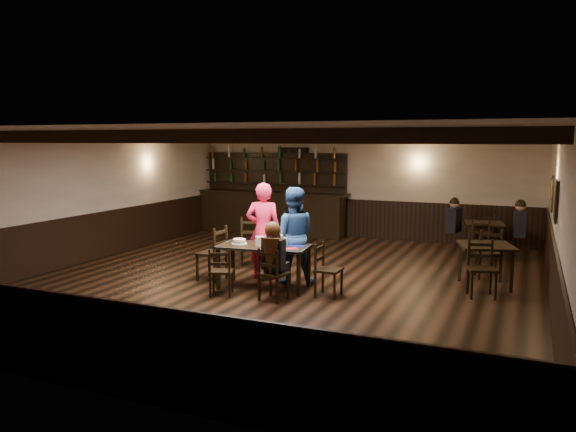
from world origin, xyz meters
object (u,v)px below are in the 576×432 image
at_px(chair_near_left, 220,268).
at_px(woman_pink, 263,231).
at_px(bar_counter, 270,207).
at_px(man_blue, 292,236).
at_px(chair_near_right, 271,270).
at_px(dining_table, 264,250).
at_px(cake, 239,242).

distance_m(chair_near_left, woman_pink, 1.43).
bearing_deg(woman_pink, bar_counter, -81.56).
height_order(man_blue, bar_counter, bar_counter).
bearing_deg(bar_counter, chair_near_right, -64.60).
distance_m(dining_table, woman_pink, 0.72).
height_order(chair_near_left, woman_pink, woman_pink).
xyz_separation_m(chair_near_right, cake, (-0.92, 0.65, 0.29)).
xyz_separation_m(chair_near_left, man_blue, (0.75, 1.25, 0.40)).
distance_m(cake, bar_counter, 5.73).
bearing_deg(woman_pink, dining_table, 100.93).
distance_m(chair_near_right, cake, 1.16).
xyz_separation_m(dining_table, cake, (-0.46, -0.03, 0.12)).
xyz_separation_m(woman_pink, cake, (-0.15, -0.65, -0.10)).
bearing_deg(dining_table, cake, -175.73).
distance_m(chair_near_right, bar_counter, 6.68).
relative_size(chair_near_left, chair_near_right, 0.93).
height_order(chair_near_left, chair_near_right, chair_near_right).
bearing_deg(bar_counter, woman_pink, -66.07).
relative_size(chair_near_left, woman_pink, 0.45).
bearing_deg(bar_counter, cake, -70.12).
distance_m(dining_table, chair_near_left, 0.88).
relative_size(dining_table, woman_pink, 0.91).
bearing_deg(dining_table, man_blue, 57.67).
relative_size(man_blue, cake, 6.33).
height_order(chair_near_left, cake, cake).
distance_m(woman_pink, bar_counter, 5.18).
xyz_separation_m(dining_table, woman_pink, (-0.31, 0.62, 0.22)).
relative_size(woman_pink, bar_counter, 0.40).
bearing_deg(bar_counter, chair_near_left, -72.04).
relative_size(chair_near_left, man_blue, 0.46).
height_order(chair_near_right, cake, chair_near_right).
bearing_deg(chair_near_left, dining_table, 59.62).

